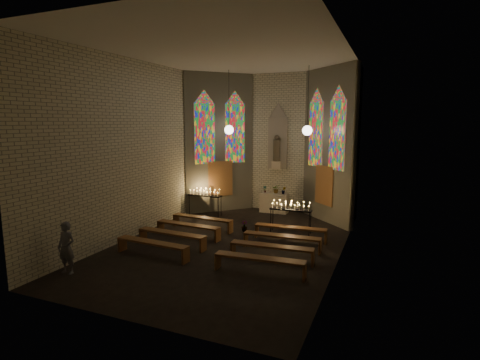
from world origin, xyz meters
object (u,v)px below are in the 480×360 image
(altar, at_px, (274,203))
(visitor, at_px, (66,248))
(aisle_flower_pot, at_px, (244,226))
(votive_stand_left, at_px, (205,194))
(votive_stand_right, at_px, (291,207))

(altar, height_order, visitor, visitor)
(aisle_flower_pot, relative_size, votive_stand_left, 0.26)
(votive_stand_left, bearing_deg, votive_stand_right, -15.57)
(votive_stand_left, xyz_separation_m, votive_stand_right, (4.70, -1.34, 0.01))
(altar, bearing_deg, aisle_flower_pot, -92.37)
(aisle_flower_pot, xyz_separation_m, votive_stand_right, (1.86, 0.52, 0.87))
(altar, xyz_separation_m, aisle_flower_pot, (-0.15, -3.72, -0.28))
(votive_stand_right, relative_size, visitor, 1.08)
(votive_stand_left, distance_m, visitor, 8.05)
(aisle_flower_pot, distance_m, votive_stand_left, 3.51)
(aisle_flower_pot, bearing_deg, votive_stand_right, 15.70)
(altar, relative_size, aisle_flower_pot, 3.13)
(altar, relative_size, visitor, 0.87)
(votive_stand_left, bearing_deg, aisle_flower_pot, -32.88)
(visitor, bearing_deg, votive_stand_left, 81.70)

